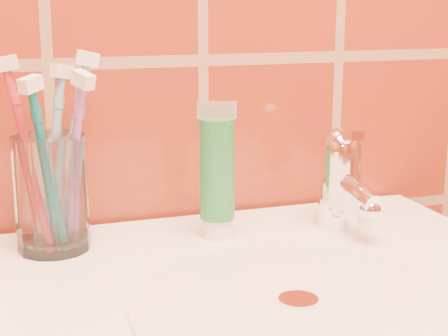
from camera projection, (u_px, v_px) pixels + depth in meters
name	position (u px, v px, depth m)	size (l,w,h in m)	color
glass_tumbler	(52.00, 193.00, 0.73)	(0.08, 0.08, 0.13)	white
toothpaste_tube	(217.00, 175.00, 0.76)	(0.04, 0.04, 0.16)	white
faucet	(342.00, 175.00, 0.80)	(0.05, 0.11, 0.12)	white
toothbrush_0	(55.00, 158.00, 0.74)	(0.05, 0.05, 0.20)	#70A7C7
toothbrush_1	(30.00, 158.00, 0.71)	(0.06, 0.03, 0.21)	#B82731
toothbrush_2	(72.00, 165.00, 0.71)	(0.05, 0.06, 0.20)	#8C4CA4
toothbrush_3	(47.00, 169.00, 0.70)	(0.05, 0.04, 0.20)	#0C686C
toothbrush_4	(70.00, 152.00, 0.74)	(0.07, 0.02, 0.22)	#6DA2C2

